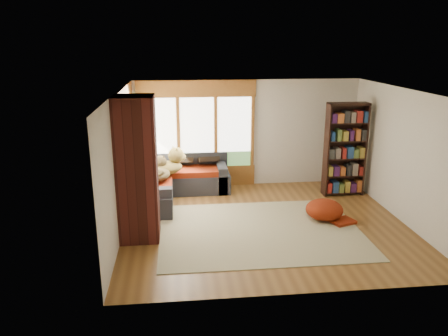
{
  "coord_description": "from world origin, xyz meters",
  "views": [
    {
      "loc": [
        -1.67,
        -7.84,
        3.5
      ],
      "look_at": [
        -0.73,
        0.77,
        0.95
      ],
      "focal_mm": 35.0,
      "sensor_mm": 36.0,
      "label": 1
    }
  ],
  "objects_px": {
    "bookshelf": "(345,150)",
    "dog_brindle": "(160,172)",
    "sectional_sofa": "(167,185)",
    "brick_chimney": "(137,170)",
    "dog_tan": "(166,165)",
    "area_rug": "(260,230)",
    "pouf": "(324,209)"
  },
  "relations": [
    {
      "from": "area_rug",
      "to": "brick_chimney",
      "type": "bearing_deg",
      "value": -179.01
    },
    {
      "from": "pouf",
      "to": "dog_brindle",
      "type": "xyz_separation_m",
      "value": [
        -3.32,
        1.23,
        0.53
      ]
    },
    {
      "from": "sectional_sofa",
      "to": "bookshelf",
      "type": "relative_size",
      "value": 1.02
    },
    {
      "from": "brick_chimney",
      "to": "bookshelf",
      "type": "xyz_separation_m",
      "value": [
        4.54,
        1.86,
        -0.22
      ]
    },
    {
      "from": "brick_chimney",
      "to": "pouf",
      "type": "distance_m",
      "value": 3.82
    },
    {
      "from": "area_rug",
      "to": "dog_brindle",
      "type": "distance_m",
      "value": 2.64
    },
    {
      "from": "bookshelf",
      "to": "dog_tan",
      "type": "bearing_deg",
      "value": 177.85
    },
    {
      "from": "sectional_sofa",
      "to": "area_rug",
      "type": "bearing_deg",
      "value": -43.38
    },
    {
      "from": "sectional_sofa",
      "to": "dog_brindle",
      "type": "height_order",
      "value": "dog_brindle"
    },
    {
      "from": "pouf",
      "to": "sectional_sofa",
      "type": "bearing_deg",
      "value": 153.49
    },
    {
      "from": "bookshelf",
      "to": "dog_brindle",
      "type": "relative_size",
      "value": 2.73
    },
    {
      "from": "sectional_sofa",
      "to": "bookshelf",
      "type": "height_order",
      "value": "bookshelf"
    },
    {
      "from": "brick_chimney",
      "to": "sectional_sofa",
      "type": "height_order",
      "value": "brick_chimney"
    },
    {
      "from": "area_rug",
      "to": "dog_tan",
      "type": "bearing_deg",
      "value": 132.18
    },
    {
      "from": "bookshelf",
      "to": "pouf",
      "type": "relative_size",
      "value": 2.88
    },
    {
      "from": "area_rug",
      "to": "bookshelf",
      "type": "relative_size",
      "value": 1.76
    },
    {
      "from": "bookshelf",
      "to": "dog_tan",
      "type": "relative_size",
      "value": 2.02
    },
    {
      "from": "area_rug",
      "to": "dog_brindle",
      "type": "relative_size",
      "value": 4.8
    },
    {
      "from": "area_rug",
      "to": "bookshelf",
      "type": "distance_m",
      "value": 3.12
    },
    {
      "from": "dog_tan",
      "to": "sectional_sofa",
      "type": "bearing_deg",
      "value": 78.05
    },
    {
      "from": "brick_chimney",
      "to": "pouf",
      "type": "height_order",
      "value": "brick_chimney"
    },
    {
      "from": "sectional_sofa",
      "to": "bookshelf",
      "type": "xyz_separation_m",
      "value": [
        4.09,
        -0.19,
        0.78
      ]
    },
    {
      "from": "sectional_sofa",
      "to": "brick_chimney",
      "type": "bearing_deg",
      "value": -97.43
    },
    {
      "from": "brick_chimney",
      "to": "sectional_sofa",
      "type": "relative_size",
      "value": 1.18
    },
    {
      "from": "area_rug",
      "to": "dog_brindle",
      "type": "height_order",
      "value": "dog_brindle"
    },
    {
      "from": "pouf",
      "to": "dog_tan",
      "type": "distance_m",
      "value": 3.59
    },
    {
      "from": "brick_chimney",
      "to": "dog_tan",
      "type": "distance_m",
      "value": 2.12
    },
    {
      "from": "dog_tan",
      "to": "dog_brindle",
      "type": "bearing_deg",
      "value": -136.7
    },
    {
      "from": "sectional_sofa",
      "to": "pouf",
      "type": "relative_size",
      "value": 2.93
    },
    {
      "from": "bookshelf",
      "to": "dog_tan",
      "type": "xyz_separation_m",
      "value": [
        -4.09,
        0.15,
        -0.28
      ]
    },
    {
      "from": "pouf",
      "to": "brick_chimney",
      "type": "bearing_deg",
      "value": -172.83
    },
    {
      "from": "area_rug",
      "to": "pouf",
      "type": "xyz_separation_m",
      "value": [
        1.4,
        0.42,
        0.21
      ]
    }
  ]
}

